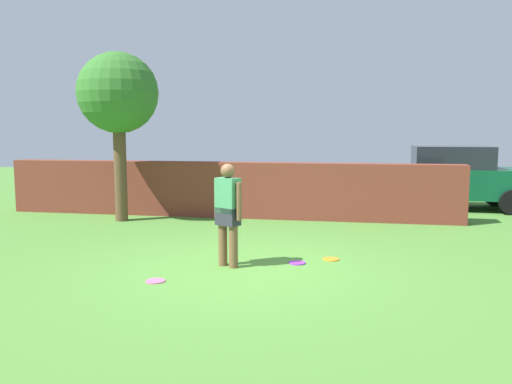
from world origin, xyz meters
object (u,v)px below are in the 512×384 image
at_px(tree, 118,95).
at_px(frisbee_orange, 331,259).
at_px(person, 228,210).
at_px(frisbee_purple, 297,263).
at_px(frisbee_pink, 155,281).
at_px(car, 451,177).

height_order(tree, frisbee_orange, tree).
relative_size(tree, frisbee_orange, 14.61).
xyz_separation_m(person, frisbee_purple, (1.05, 0.38, -0.89)).
xyz_separation_m(tree, frisbee_purple, (4.56, -3.24, -2.94)).
bearing_deg(frisbee_orange, frisbee_pink, -143.97).
relative_size(car, frisbee_pink, 15.60).
height_order(tree, frisbee_purple, tree).
distance_m(frisbee_pink, frisbee_purple, 2.32).
xyz_separation_m(tree, frisbee_orange, (5.08, -2.89, -2.94)).
bearing_deg(person, frisbee_pink, -101.82).
height_order(frisbee_pink, frisbee_purple, same).
bearing_deg(tree, frisbee_orange, -29.63).
bearing_deg(car, frisbee_pink, 57.06).
bearing_deg(frisbee_pink, frisbee_purple, 36.66).
distance_m(person, frisbee_pink, 1.57).
distance_m(tree, frisbee_purple, 6.32).
xyz_separation_m(tree, car, (8.05, 3.53, -2.09)).
xyz_separation_m(car, frisbee_purple, (-3.50, -6.76, -0.85)).
distance_m(frisbee_orange, frisbee_purple, 0.63).
bearing_deg(person, frisbee_orange, 52.25).
distance_m(person, frisbee_purple, 1.43).
distance_m(person, car, 8.47).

